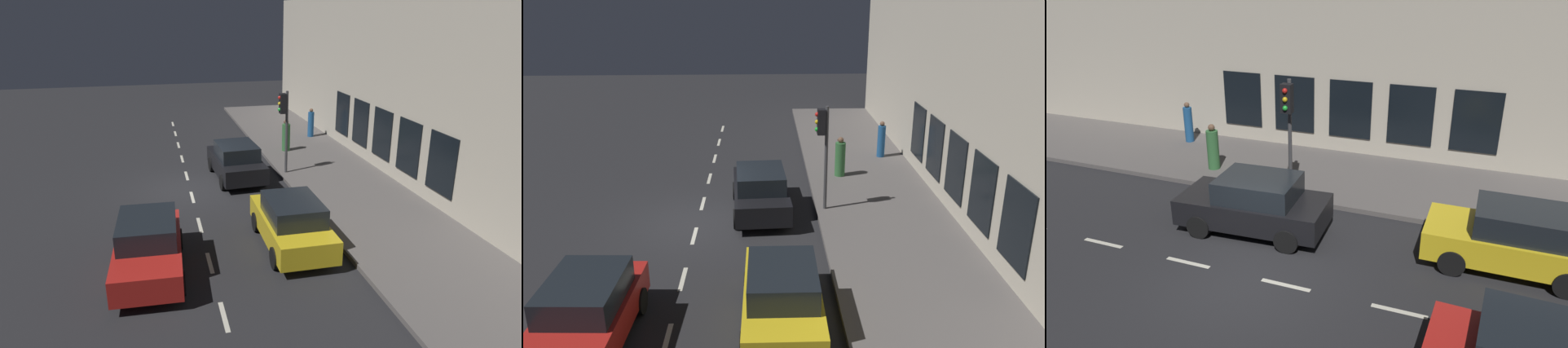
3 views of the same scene
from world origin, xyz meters
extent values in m
plane|color=#232326|center=(0.00, 0.00, 0.00)|extent=(60.00, 60.00, 0.00)
cube|color=#5B5654|center=(6.25, 0.00, 0.07)|extent=(4.50, 32.00, 0.15)
cube|color=beige|center=(8.80, 0.00, 3.82)|extent=(0.60, 32.00, 7.64)
cube|color=black|center=(8.47, -4.43, 1.82)|extent=(0.04, 1.60, 2.14)
cube|color=black|center=(8.47, -2.22, 1.82)|extent=(0.04, 1.60, 2.14)
cube|color=black|center=(8.47, 0.00, 1.82)|extent=(0.04, 1.60, 2.14)
cube|color=black|center=(8.47, 2.22, 1.82)|extent=(0.04, 1.60, 2.14)
cube|color=black|center=(8.47, 4.43, 1.82)|extent=(0.04, 1.60, 2.14)
cube|color=beige|center=(0.00, -8.80, 0.00)|extent=(0.12, 1.20, 0.01)
cube|color=beige|center=(0.00, -6.20, 0.00)|extent=(0.12, 1.20, 0.01)
cube|color=beige|center=(0.00, -3.60, 0.00)|extent=(0.12, 1.20, 0.01)
cube|color=beige|center=(0.00, -1.00, 0.00)|extent=(0.12, 1.20, 0.01)
cube|color=beige|center=(0.00, 1.60, 0.00)|extent=(0.12, 1.20, 0.01)
cube|color=beige|center=(0.00, 4.20, 0.00)|extent=(0.12, 1.20, 0.01)
cube|color=beige|center=(0.00, 6.80, 0.00)|extent=(0.12, 1.20, 0.01)
cube|color=beige|center=(0.00, 9.40, 0.00)|extent=(0.12, 1.20, 0.01)
cube|color=beige|center=(0.00, 12.00, 0.00)|extent=(0.12, 1.20, 0.01)
cylinder|color=#424244|center=(4.30, 0.66, 1.94)|extent=(0.11, 0.11, 3.59)
cube|color=black|center=(4.11, 0.66, 3.22)|extent=(0.26, 0.32, 0.84)
sphere|color=red|center=(3.97, 0.66, 3.47)|extent=(0.15, 0.15, 0.15)
sphere|color=gold|center=(3.97, 0.66, 3.22)|extent=(0.15, 0.15, 0.15)
sphere|color=green|center=(3.97, 0.66, 2.97)|extent=(0.15, 0.15, 0.15)
cube|color=red|center=(-1.67, -6.33, 0.63)|extent=(1.94, 4.11, 0.70)
cube|color=black|center=(-1.66, -6.17, 1.28)|extent=(1.64, 2.17, 0.60)
cylinder|color=black|center=(-0.91, -7.62, 0.32)|extent=(0.25, 0.65, 0.64)
cylinder|color=black|center=(-2.55, -7.54, 0.32)|extent=(0.25, 0.65, 0.64)
cylinder|color=black|center=(-0.80, -5.12, 0.32)|extent=(0.25, 0.65, 0.64)
cylinder|color=black|center=(-2.43, -5.04, 0.32)|extent=(0.25, 0.65, 0.64)
cube|color=gold|center=(2.60, -5.70, 0.63)|extent=(1.77, 3.97, 0.70)
cube|color=black|center=(2.60, -5.85, 1.28)|extent=(1.55, 2.07, 0.60)
cylinder|color=black|center=(1.79, -4.46, 0.32)|extent=(0.22, 0.64, 0.64)
cylinder|color=black|center=(3.42, -4.47, 0.32)|extent=(0.22, 0.64, 0.64)
cylinder|color=black|center=(1.78, -6.92, 0.32)|extent=(0.22, 0.64, 0.64)
cylinder|color=black|center=(3.41, -6.93, 0.32)|extent=(0.22, 0.64, 0.64)
cube|color=black|center=(2.09, 0.82, 0.63)|extent=(2.02, 4.08, 0.70)
cube|color=black|center=(2.10, 0.66, 1.28)|extent=(1.69, 2.16, 0.60)
cylinder|color=black|center=(1.18, 2.00, 0.32)|extent=(0.26, 0.65, 0.64)
cylinder|color=black|center=(2.86, 2.10, 0.32)|extent=(0.26, 0.65, 0.64)
cylinder|color=black|center=(1.32, -0.46, 0.32)|extent=(0.26, 0.65, 0.64)
cylinder|color=black|center=(2.99, -0.37, 0.32)|extent=(0.26, 0.65, 0.64)
cylinder|color=#336B38|center=(5.26, 3.96, 0.84)|extent=(0.42, 0.42, 1.37)
sphere|color=brown|center=(5.26, 3.96, 1.64)|extent=(0.23, 0.23, 0.23)
cube|color=brown|center=(5.15, 3.97, 1.64)|extent=(0.04, 0.07, 0.07)
cylinder|color=#1E5189|center=(7.43, 6.37, 0.85)|extent=(0.46, 0.46, 1.40)
sphere|color=brown|center=(7.43, 6.37, 1.66)|extent=(0.21, 0.21, 0.21)
cube|color=brown|center=(7.48, 6.46, 1.66)|extent=(0.07, 0.06, 0.06)
camera|label=1|loc=(-1.33, -18.13, 6.87)|focal=32.18mm
camera|label=2|loc=(2.22, -16.30, 7.54)|focal=36.96mm
camera|label=3|loc=(-8.60, -4.80, 6.74)|focal=34.10mm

